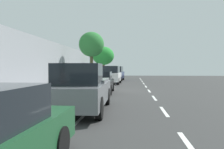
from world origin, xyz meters
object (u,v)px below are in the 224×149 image
object	(u,v)px
parked_suv_white_second	(111,75)
parked_sedan_black_mid	(100,82)
bicycle_at_curb	(102,83)
cyclist_with_backpack	(100,76)
pedestrian_on_phone	(63,75)
parked_pickup_grey_far	(82,89)
street_tree_near_cyclist	(103,56)
parked_suv_dark_blue_nearest	(116,73)
street_tree_mid_block	(91,45)
fire_hydrant	(61,91)

from	to	relation	value
parked_suv_white_second	parked_sedan_black_mid	size ratio (longest dim) A/B	1.07
bicycle_at_curb	cyclist_with_backpack	xyz separation A→B (m)	(0.22, -0.46, 0.62)
parked_sedan_black_mid	pedestrian_on_phone	bearing A→B (deg)	-47.23
bicycle_at_curb	parked_pickup_grey_far	bearing A→B (deg)	93.59
street_tree_near_cyclist	pedestrian_on_phone	world-z (taller)	street_tree_near_cyclist
parked_suv_dark_blue_nearest	bicycle_at_curb	size ratio (longest dim) A/B	3.65
parked_sedan_black_mid	pedestrian_on_phone	world-z (taller)	pedestrian_on_phone
parked_pickup_grey_far	street_tree_mid_block	distance (m)	17.27
parked_suv_white_second	pedestrian_on_phone	distance (m)	6.28
parked_pickup_grey_far	fire_hydrant	xyz separation A→B (m)	(1.64, -2.45, -0.34)
parked_sedan_black_mid	parked_pickup_grey_far	bearing A→B (deg)	91.85
parked_sedan_black_mid	bicycle_at_curb	size ratio (longest dim) A/B	3.39
parked_suv_dark_blue_nearest	cyclist_with_backpack	xyz separation A→B (m)	(0.79, 10.81, -0.02)
parked_suv_dark_blue_nearest	bicycle_at_curb	bearing A→B (deg)	87.11
parked_sedan_black_mid	street_tree_mid_block	world-z (taller)	street_tree_mid_block
parked_suv_dark_blue_nearest	fire_hydrant	distance (m)	20.72
parked_suv_dark_blue_nearest	bicycle_at_curb	xyz separation A→B (m)	(0.57, 11.28, -0.64)
bicycle_at_curb	fire_hydrant	bearing A→B (deg)	84.55
parked_suv_dark_blue_nearest	street_tree_near_cyclist	distance (m)	5.64
bicycle_at_curb	fire_hydrant	world-z (taller)	fire_hydrant
parked_pickup_grey_far	fire_hydrant	distance (m)	2.97
parked_suv_white_second	parked_sedan_black_mid	bearing A→B (deg)	90.08
cyclist_with_backpack	fire_hydrant	size ratio (longest dim) A/B	1.97
bicycle_at_curb	street_tree_near_cyclist	world-z (taller)	street_tree_near_cyclist
parked_suv_dark_blue_nearest	parked_pickup_grey_far	bearing A→B (deg)	90.43
bicycle_at_curb	street_tree_mid_block	xyz separation A→B (m)	(1.82, -4.87, 4.03)
street_tree_mid_block	bicycle_at_curb	bearing A→B (deg)	110.51
parked_pickup_grey_far	fire_hydrant	world-z (taller)	parked_pickup_grey_far
parked_suv_dark_blue_nearest	fire_hydrant	world-z (taller)	parked_suv_dark_blue_nearest
parked_pickup_grey_far	cyclist_with_backpack	distance (m)	12.34
cyclist_with_backpack	fire_hydrant	world-z (taller)	cyclist_with_backpack
parked_suv_dark_blue_nearest	parked_suv_white_second	xyz separation A→B (m)	(0.07, 6.89, 0.00)
parked_pickup_grey_far	bicycle_at_curb	xyz separation A→B (m)	(0.74, -11.84, -0.52)
parked_suv_white_second	street_tree_near_cyclist	distance (m)	11.80
street_tree_near_cyclist	cyclist_with_backpack	bearing A→B (deg)	96.02
cyclist_with_backpack	street_tree_mid_block	bearing A→B (deg)	-70.05
parked_suv_dark_blue_nearest	parked_pickup_grey_far	world-z (taller)	parked_suv_dark_blue_nearest
parked_suv_dark_blue_nearest	street_tree_near_cyclist	world-z (taller)	street_tree_near_cyclist
parked_pickup_grey_far	parked_suv_white_second	bearing A→B (deg)	-89.15
pedestrian_on_phone	bicycle_at_curb	bearing A→B (deg)	-172.67
parked_sedan_black_mid	cyclist_with_backpack	world-z (taller)	cyclist_with_backpack
street_tree_mid_block	fire_hydrant	bearing A→B (deg)	93.72
parked_suv_white_second	cyclist_with_backpack	world-z (taller)	parked_suv_white_second
cyclist_with_backpack	street_tree_mid_block	world-z (taller)	street_tree_mid_block
parked_suv_white_second	street_tree_mid_block	distance (m)	4.13
street_tree_near_cyclist	parked_suv_dark_blue_nearest	bearing A→B (deg)	118.75
parked_sedan_black_mid	parked_pickup_grey_far	xyz separation A→B (m)	(-0.23, 7.05, 0.15)
parked_sedan_black_mid	pedestrian_on_phone	xyz separation A→B (m)	(4.02, -4.34, 0.38)
pedestrian_on_phone	parked_pickup_grey_far	bearing A→B (deg)	110.44
cyclist_with_backpack	street_tree_near_cyclist	distance (m)	15.49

